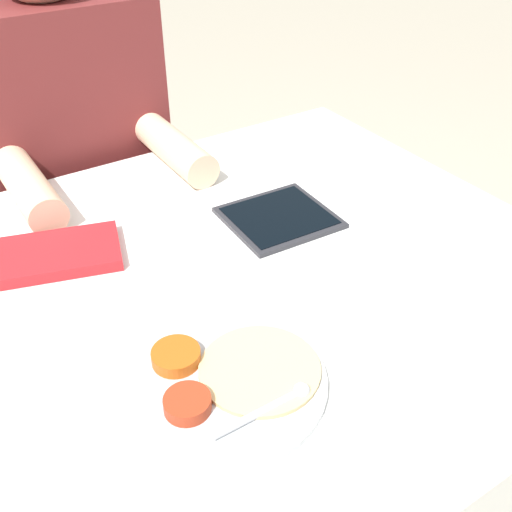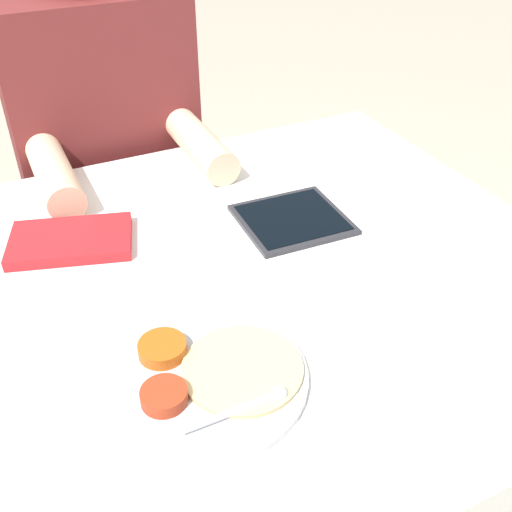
{
  "view_description": "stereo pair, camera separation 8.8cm",
  "coord_description": "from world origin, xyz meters",
  "px_view_note": "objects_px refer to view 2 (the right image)",
  "views": [
    {
      "loc": [
        -0.36,
        -0.64,
        1.35
      ],
      "look_at": [
        0.02,
        -0.04,
        0.83
      ],
      "focal_mm": 42.0,
      "sensor_mm": 36.0,
      "label": 1
    },
    {
      "loc": [
        -0.29,
        -0.68,
        1.35
      ],
      "look_at": [
        0.02,
        -0.04,
        0.83
      ],
      "focal_mm": 42.0,
      "sensor_mm": 36.0,
      "label": 2
    }
  ],
  "objects_px": {
    "red_notebook": "(71,241)",
    "tablet_device": "(292,219)",
    "person_diner": "(118,206)",
    "thali_tray": "(206,376)"
  },
  "relations": [
    {
      "from": "thali_tray",
      "to": "red_notebook",
      "type": "xyz_separation_m",
      "value": [
        -0.09,
        0.38,
        0.0
      ]
    },
    {
      "from": "thali_tray",
      "to": "red_notebook",
      "type": "relative_size",
      "value": 1.17
    },
    {
      "from": "tablet_device",
      "to": "red_notebook",
      "type": "bearing_deg",
      "value": 165.49
    },
    {
      "from": "red_notebook",
      "to": "tablet_device",
      "type": "xyz_separation_m",
      "value": [
        0.37,
        -0.1,
        -0.0
      ]
    },
    {
      "from": "tablet_device",
      "to": "thali_tray",
      "type": "bearing_deg",
      "value": -134.62
    },
    {
      "from": "thali_tray",
      "to": "red_notebook",
      "type": "distance_m",
      "value": 0.39
    },
    {
      "from": "red_notebook",
      "to": "tablet_device",
      "type": "relative_size",
      "value": 1.19
    },
    {
      "from": "red_notebook",
      "to": "person_diner",
      "type": "height_order",
      "value": "person_diner"
    },
    {
      "from": "person_diner",
      "to": "tablet_device",
      "type": "bearing_deg",
      "value": -67.82
    },
    {
      "from": "thali_tray",
      "to": "tablet_device",
      "type": "xyz_separation_m",
      "value": [
        0.28,
        0.28,
        -0.0
      ]
    }
  ]
}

